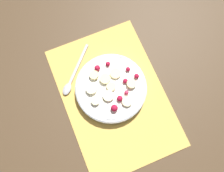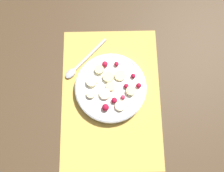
# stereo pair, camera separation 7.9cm
# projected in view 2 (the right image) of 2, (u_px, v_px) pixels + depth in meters

# --- Properties ---
(ground_plane) EXTENTS (3.00, 3.00, 0.00)m
(ground_plane) POSITION_uv_depth(u_px,v_px,m) (111.00, 97.00, 0.82)
(ground_plane) COLOR #4C3823
(placemat) EXTENTS (0.48, 0.32, 0.01)m
(placemat) POSITION_uv_depth(u_px,v_px,m) (111.00, 97.00, 0.82)
(placemat) COLOR #E0B251
(placemat) RESTS_ON ground_plane
(fruit_bowl) EXTENTS (0.23, 0.23, 0.05)m
(fruit_bowl) POSITION_uv_depth(u_px,v_px,m) (112.00, 87.00, 0.81)
(fruit_bowl) COLOR silver
(fruit_bowl) RESTS_ON placemat
(spoon) EXTENTS (0.15, 0.15, 0.01)m
(spoon) POSITION_uv_depth(u_px,v_px,m) (79.00, 66.00, 0.84)
(spoon) COLOR #B2B2B7
(spoon) RESTS_ON placemat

